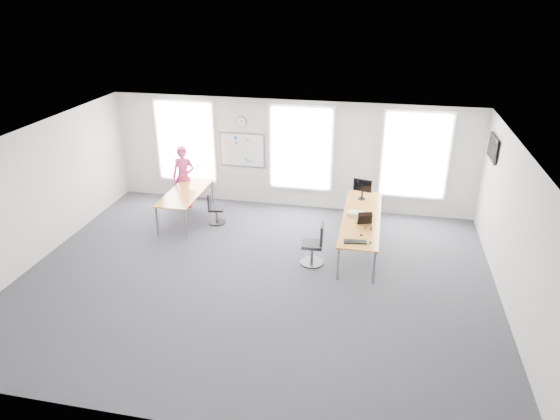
% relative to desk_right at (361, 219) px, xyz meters
% --- Properties ---
extents(floor, '(10.00, 10.00, 0.00)m').
position_rel_desk_right_xyz_m(floor, '(-2.10, -1.88, -0.74)').
color(floor, '#2D2D33').
rests_on(floor, ground).
extents(ceiling, '(10.00, 10.00, 0.00)m').
position_rel_desk_right_xyz_m(ceiling, '(-2.10, -1.88, 2.26)').
color(ceiling, white).
rests_on(ceiling, ground).
extents(wall_back, '(10.00, 0.00, 10.00)m').
position_rel_desk_right_xyz_m(wall_back, '(-2.10, 2.12, 0.76)').
color(wall_back, silver).
rests_on(wall_back, ground).
extents(wall_front, '(10.00, 0.00, 10.00)m').
position_rel_desk_right_xyz_m(wall_front, '(-2.10, -5.88, 0.76)').
color(wall_front, silver).
rests_on(wall_front, ground).
extents(wall_left, '(0.00, 10.00, 10.00)m').
position_rel_desk_right_xyz_m(wall_left, '(-7.10, -1.88, 0.76)').
color(wall_left, silver).
rests_on(wall_left, ground).
extents(wall_right, '(0.00, 10.00, 10.00)m').
position_rel_desk_right_xyz_m(wall_right, '(2.90, -1.88, 0.76)').
color(wall_right, silver).
rests_on(wall_right, ground).
extents(window_left, '(1.60, 0.06, 2.20)m').
position_rel_desk_right_xyz_m(window_left, '(-5.10, 2.09, 0.96)').
color(window_left, white).
rests_on(window_left, wall_back).
extents(window_mid, '(1.60, 0.06, 2.20)m').
position_rel_desk_right_xyz_m(window_mid, '(-1.80, 2.09, 0.96)').
color(window_mid, white).
rests_on(window_mid, wall_back).
extents(window_right, '(1.60, 0.06, 2.20)m').
position_rel_desk_right_xyz_m(window_right, '(1.20, 2.09, 0.96)').
color(window_right, white).
rests_on(window_right, wall_back).
extents(desk_right, '(0.87, 3.24, 0.79)m').
position_rel_desk_right_xyz_m(desk_right, '(0.00, 0.00, 0.00)').
color(desk_right, '#A9722B').
rests_on(desk_right, ground).
extents(desk_left, '(0.87, 2.16, 0.79)m').
position_rel_desk_right_xyz_m(desk_left, '(-4.61, 0.64, -0.01)').
color(desk_left, '#A9722B').
rests_on(desk_left, ground).
extents(chair_right, '(0.53, 0.53, 0.99)m').
position_rel_desk_right_xyz_m(chair_right, '(-0.95, -1.00, -0.30)').
color(chair_right, black).
rests_on(chair_right, ground).
extents(chair_left, '(0.46, 0.46, 0.86)m').
position_rel_desk_right_xyz_m(chair_left, '(-3.81, 0.56, -0.36)').
color(chair_left, black).
rests_on(chair_left, ground).
extents(person, '(0.66, 0.45, 1.76)m').
position_rel_desk_right_xyz_m(person, '(-4.96, 1.43, 0.14)').
color(person, '#C43170').
rests_on(person, ground).
extents(whiteboard, '(1.20, 0.03, 0.90)m').
position_rel_desk_right_xyz_m(whiteboard, '(-3.45, 2.09, 0.81)').
color(whiteboard, white).
rests_on(whiteboard, wall_back).
extents(wall_clock, '(0.30, 0.04, 0.30)m').
position_rel_desk_right_xyz_m(wall_clock, '(-3.45, 2.09, 1.61)').
color(wall_clock, gray).
rests_on(wall_clock, wall_back).
extents(tv, '(0.06, 0.90, 0.55)m').
position_rel_desk_right_xyz_m(tv, '(2.85, 1.12, 1.56)').
color(tv, black).
rests_on(tv, wall_right).
extents(keyboard, '(0.51, 0.26, 0.02)m').
position_rel_desk_right_xyz_m(keyboard, '(-0.06, -1.31, 0.06)').
color(keyboard, black).
rests_on(keyboard, desk_right).
extents(mouse, '(0.08, 0.11, 0.04)m').
position_rel_desk_right_xyz_m(mouse, '(0.26, -1.28, 0.07)').
color(mouse, black).
rests_on(mouse, desk_right).
extents(lens_cap, '(0.08, 0.08, 0.01)m').
position_rel_desk_right_xyz_m(lens_cap, '(0.05, -0.96, 0.06)').
color(lens_cap, black).
rests_on(lens_cap, desk_right).
extents(headphones, '(0.16, 0.09, 0.09)m').
position_rel_desk_right_xyz_m(headphones, '(0.17, -0.65, 0.09)').
color(headphones, black).
rests_on(headphones, desk_right).
extents(laptop_sleeve, '(0.34, 0.27, 0.27)m').
position_rel_desk_right_xyz_m(laptop_sleeve, '(0.09, -0.38, 0.18)').
color(laptop_sleeve, black).
rests_on(laptop_sleeve, desk_right).
extents(paper_stack, '(0.38, 0.31, 0.12)m').
position_rel_desk_right_xyz_m(paper_stack, '(-0.15, -0.01, 0.11)').
color(paper_stack, beige).
rests_on(paper_stack, desk_right).
extents(monitor, '(0.47, 0.20, 0.53)m').
position_rel_desk_right_xyz_m(monitor, '(-0.06, 1.07, 0.37)').
color(monitor, black).
rests_on(monitor, desk_right).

